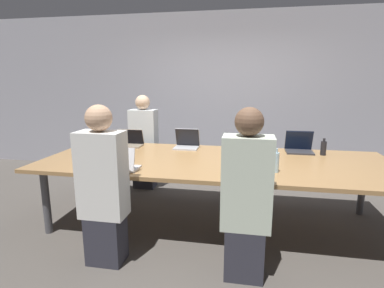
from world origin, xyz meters
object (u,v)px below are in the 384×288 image
(laptop_near_midright, at_px, (249,168))
(person_far_left, at_px, (144,143))
(cup_far_left, at_px, (113,142))
(laptop_far_midleft, at_px, (187,142))
(laptop_near_left, at_px, (121,164))
(laptop_far_right, at_px, (299,146))
(person_near_midright, at_px, (246,198))
(bottle_near_left, at_px, (103,156))
(stapler, at_px, (244,161))
(bottle_far_right, at_px, (323,148))
(bottle_near_midright, at_px, (276,162))
(person_near_left, at_px, (103,188))
(laptop_far_left, at_px, (130,141))

(laptop_near_midright, distance_m, person_far_left, 2.20)
(cup_far_left, bearing_deg, laptop_far_midleft, 0.74)
(laptop_near_left, bearing_deg, cup_far_left, -61.61)
(laptop_far_right, xyz_separation_m, person_near_midright, (-0.63, -1.51, -0.14))
(bottle_near_left, xyz_separation_m, stapler, (1.47, 0.33, -0.07))
(laptop_near_left, xyz_separation_m, laptop_near_midright, (1.25, 0.06, 0.01))
(bottle_far_right, bearing_deg, bottle_near_midright, -127.28)
(laptop_far_midleft, height_order, laptop_near_left, laptop_far_midleft)
(laptop_near_left, relative_size, person_near_left, 0.23)
(person_near_midright, distance_m, stapler, 0.86)
(laptop_far_right, distance_m, laptop_far_left, 2.21)
(person_far_left, relative_size, cup_far_left, 18.31)
(laptop_far_midleft, relative_size, person_near_left, 0.22)
(person_near_left, bearing_deg, bottle_far_right, -146.74)
(laptop_near_left, bearing_deg, person_near_left, 88.39)
(laptop_far_midleft, distance_m, laptop_far_left, 0.79)
(laptop_far_midleft, relative_size, person_far_left, 0.22)
(person_near_left, relative_size, bottle_near_midright, 6.07)
(laptop_far_left, height_order, cup_far_left, laptop_far_left)
(bottle_far_right, xyz_separation_m, stapler, (-0.92, -0.54, -0.06))
(laptop_near_midright, xyz_separation_m, person_far_left, (-1.57, 1.54, -0.14))
(bottle_near_left, bearing_deg, bottle_far_right, 19.91)
(bottle_far_right, height_order, laptop_near_left, laptop_near_left)
(laptop_far_left, height_order, stapler, laptop_far_left)
(bottle_far_right, relative_size, person_near_midright, 0.14)
(bottle_near_midright, xyz_separation_m, stapler, (-0.30, 0.28, -0.08))
(bottle_far_right, xyz_separation_m, person_near_midright, (-0.89, -1.39, -0.15))
(person_near_left, xyz_separation_m, bottle_near_left, (-0.26, 0.53, 0.15))
(cup_far_left, bearing_deg, stapler, -18.72)
(bottle_near_left, height_order, bottle_near_midright, bottle_near_midright)
(cup_far_left, bearing_deg, laptop_near_left, -61.61)
(person_far_left, relative_size, stapler, 9.17)
(laptop_near_left, bearing_deg, laptop_far_right, -148.22)
(laptop_far_left, distance_m, person_far_left, 0.51)
(bottle_far_right, bearing_deg, stapler, -149.87)
(laptop_far_midleft, height_order, stapler, laptop_far_midleft)
(laptop_near_left, relative_size, bottle_near_midright, 1.38)
(person_near_left, relative_size, cup_far_left, 18.43)
(laptop_near_left, height_order, laptop_far_left, laptop_near_left)
(bottle_near_midright, xyz_separation_m, laptop_far_left, (-1.85, 0.89, -0.04))
(laptop_far_right, xyz_separation_m, cup_far_left, (-2.46, -0.05, -0.04))
(laptop_far_right, height_order, stapler, laptop_far_right)
(laptop_far_right, distance_m, stapler, 0.94)
(person_near_midright, height_order, stapler, person_near_midright)
(stapler, bearing_deg, bottle_near_left, 173.26)
(person_far_left, bearing_deg, bottle_near_left, -87.72)
(bottle_near_left, height_order, laptop_near_midright, laptop_near_midright)
(laptop_far_midleft, bearing_deg, bottle_near_left, -126.76)
(stapler, bearing_deg, laptop_near_midright, -103.09)
(laptop_far_midleft, bearing_deg, person_far_left, 147.97)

